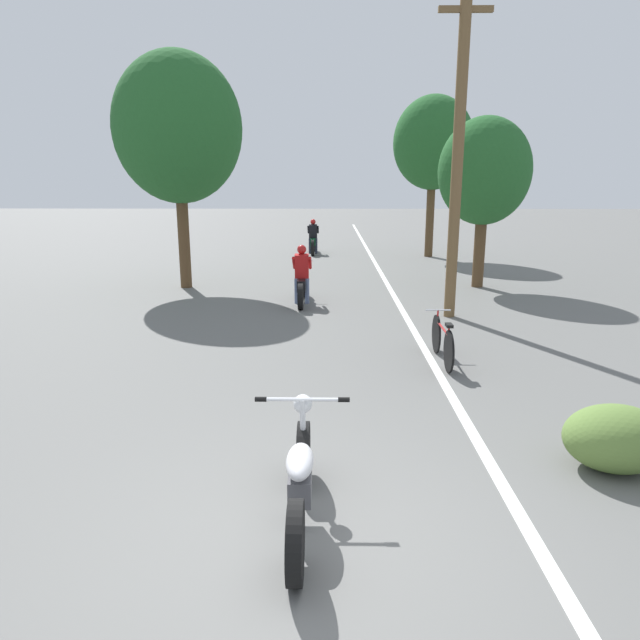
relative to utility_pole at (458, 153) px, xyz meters
name	(u,v)px	position (x,y,z in m)	size (l,w,h in m)	color
ground_plane	(319,546)	(-2.81, -8.40, -3.55)	(120.00, 120.00, 0.00)	#60605E
lane_stripe_edge	(388,285)	(-0.98, 3.91, -3.55)	(0.14, 48.00, 0.01)	white
utility_pole	(458,153)	(0.00, 0.00, 0.00)	(1.10, 0.24, 6.92)	brown
roadside_tree_right_near	(485,172)	(1.58, 3.74, -0.34)	(2.56, 2.30, 4.72)	#513A23
roadside_tree_right_far	(433,144)	(1.33, 10.54, 0.84)	(3.11, 2.80, 6.21)	#513A23
roadside_tree_left	(178,129)	(-6.83, 3.54, 0.80)	(3.49, 3.14, 6.38)	#513A23
roadside_bush	(616,438)	(0.29, -7.03, -3.20)	(1.10, 0.88, 0.70)	#5B7A38
motorcycle_foreground	(300,480)	(-2.99, -8.05, -3.14)	(0.90, 2.09, 0.99)	black
motorcycle_rider_lead	(302,282)	(-3.39, 1.41, -3.01)	(0.50, 2.14, 1.45)	black
motorcycle_rider_far	(313,241)	(-3.37, 11.46, -3.02)	(0.50, 2.19, 1.43)	black
bicycle_parked	(442,341)	(-0.82, -3.36, -3.18)	(0.44, 1.76, 0.80)	black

